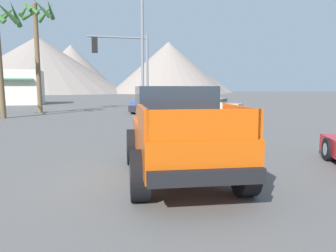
# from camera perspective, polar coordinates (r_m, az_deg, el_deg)

# --- Properties ---
(ground_plane) EXTENTS (320.00, 320.00, 0.00)m
(ground_plane) POSITION_cam_1_polar(r_m,az_deg,el_deg) (7.77, -0.92, -8.22)
(ground_plane) COLOR #5B5956
(orange_pickup_truck) EXTENTS (2.68, 5.04, 2.03)m
(orange_pickup_truck) POSITION_cam_1_polar(r_m,az_deg,el_deg) (7.57, 1.55, 0.16)
(orange_pickup_truck) COLOR #CC4C0C
(orange_pickup_truck) RESTS_ON ground_plane
(parked_car_tan) EXTENTS (4.54, 4.20, 1.12)m
(parked_car_tan) POSITION_cam_1_polar(r_m,az_deg,el_deg) (28.25, 8.16, 3.71)
(parked_car_tan) COLOR tan
(parked_car_tan) RESTS_ON ground_plane
(parked_car_blue) EXTENTS (4.66, 4.19, 1.09)m
(parked_car_blue) POSITION_cam_1_polar(r_m,az_deg,el_deg) (32.65, -2.71, 4.13)
(parked_car_blue) COLOR #334C9E
(parked_car_blue) RESTS_ON ground_plane
(parked_car_dark) EXTENTS (3.63, 4.46, 1.14)m
(parked_car_dark) POSITION_cam_1_polar(r_m,az_deg,el_deg) (26.51, -3.41, 3.58)
(parked_car_dark) COLOR #232328
(parked_car_dark) RESTS_ON ground_plane
(traffic_light_crosswalk) EXTENTS (3.67, 0.38, 5.27)m
(traffic_light_crosswalk) POSITION_cam_1_polar(r_m,az_deg,el_deg) (20.47, -7.69, 11.35)
(traffic_light_crosswalk) COLOR slate
(traffic_light_crosswalk) RESTS_ON ground_plane
(street_lamp_post) EXTENTS (0.90, 0.24, 8.04)m
(street_lamp_post) POSITION_cam_1_polar(r_m,az_deg,el_deg) (16.85, -4.50, 16.23)
(street_lamp_post) COLOR slate
(street_lamp_post) RESTS_ON ground_plane
(palm_tree_tall) EXTENTS (2.74, 2.79, 8.74)m
(palm_tree_tall) POSITION_cam_1_polar(r_m,az_deg,el_deg) (28.38, -21.80, 15.34)
(palm_tree_tall) COLOR brown
(palm_tree_tall) RESTS_ON ground_plane
(distant_mountain_range) EXTENTS (140.08, 69.70, 20.48)m
(distant_mountain_range) POSITION_cam_1_polar(r_m,az_deg,el_deg) (131.33, -16.11, 9.62)
(distant_mountain_range) COLOR gray
(distant_mountain_range) RESTS_ON ground_plane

